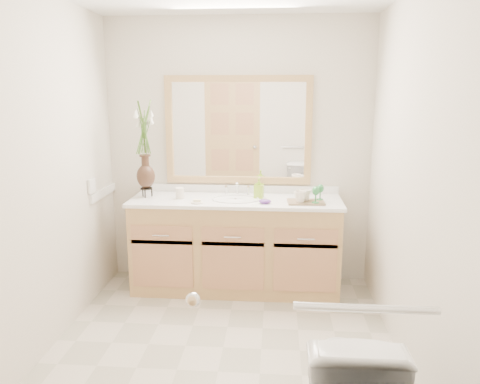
# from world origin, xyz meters

# --- Properties ---
(floor) EXTENTS (2.60, 2.60, 0.00)m
(floor) POSITION_xyz_m (0.00, 0.00, 0.00)
(floor) COLOR beige
(floor) RESTS_ON ground
(wall_back) EXTENTS (2.40, 0.02, 2.40)m
(wall_back) POSITION_xyz_m (0.00, 1.30, 1.20)
(wall_back) COLOR silver
(wall_back) RESTS_ON floor
(wall_front) EXTENTS (2.40, 0.02, 2.40)m
(wall_front) POSITION_xyz_m (0.00, -1.30, 1.20)
(wall_front) COLOR silver
(wall_front) RESTS_ON floor
(wall_left) EXTENTS (0.02, 2.60, 2.40)m
(wall_left) POSITION_xyz_m (-1.20, 0.00, 1.20)
(wall_left) COLOR silver
(wall_left) RESTS_ON floor
(wall_right) EXTENTS (0.02, 2.60, 2.40)m
(wall_right) POSITION_xyz_m (1.20, 0.00, 1.20)
(wall_right) COLOR silver
(wall_right) RESTS_ON floor
(vanity) EXTENTS (1.80, 0.55, 0.80)m
(vanity) POSITION_xyz_m (0.00, 1.01, 0.40)
(vanity) COLOR tan
(vanity) RESTS_ON floor
(counter) EXTENTS (1.84, 0.57, 0.03)m
(counter) POSITION_xyz_m (0.00, 1.01, 0.82)
(counter) COLOR white
(counter) RESTS_ON vanity
(sink) EXTENTS (0.38, 0.34, 0.23)m
(sink) POSITION_xyz_m (0.00, 1.00, 0.78)
(sink) COLOR white
(sink) RESTS_ON counter
(mirror) EXTENTS (1.32, 0.04, 0.97)m
(mirror) POSITION_xyz_m (0.00, 1.28, 1.41)
(mirror) COLOR white
(mirror) RESTS_ON wall_back
(switch_plate) EXTENTS (0.02, 0.12, 0.12)m
(switch_plate) POSITION_xyz_m (-1.19, 0.76, 0.98)
(switch_plate) COLOR white
(switch_plate) RESTS_ON wall_left
(door) EXTENTS (0.80, 0.03, 2.00)m
(door) POSITION_xyz_m (-0.30, -1.29, 1.00)
(door) COLOR tan
(door) RESTS_ON floor
(grab_bar) EXTENTS (0.55, 0.03, 0.03)m
(grab_bar) POSITION_xyz_m (0.70, -1.27, 0.95)
(grab_bar) COLOR silver
(grab_bar) RESTS_ON wall_front
(flower_vase) EXTENTS (0.19, 0.19, 0.78)m
(flower_vase) POSITION_xyz_m (-0.80, 1.04, 1.36)
(flower_vase) COLOR black
(flower_vase) RESTS_ON counter
(tumbler) EXTENTS (0.07, 0.07, 0.09)m
(tumbler) POSITION_xyz_m (-0.49, 1.00, 0.88)
(tumbler) COLOR silver
(tumbler) RESTS_ON counter
(soap_dish) EXTENTS (0.10, 0.10, 0.03)m
(soap_dish) POSITION_xyz_m (-0.31, 0.84, 0.84)
(soap_dish) COLOR silver
(soap_dish) RESTS_ON counter
(soap_bottle) EXTENTS (0.08, 0.08, 0.16)m
(soap_bottle) POSITION_xyz_m (0.20, 1.08, 0.91)
(soap_bottle) COLOR #93C52E
(soap_bottle) RESTS_ON counter
(purple_dish) EXTENTS (0.11, 0.09, 0.04)m
(purple_dish) POSITION_xyz_m (0.26, 0.87, 0.85)
(purple_dish) COLOR #53297D
(purple_dish) RESTS_ON counter
(tray) EXTENTS (0.32, 0.22, 0.02)m
(tray) POSITION_xyz_m (0.60, 0.92, 0.84)
(tray) COLOR olive
(tray) RESTS_ON counter
(mug_left) EXTENTS (0.11, 0.11, 0.10)m
(mug_left) POSITION_xyz_m (0.55, 0.88, 0.90)
(mug_left) COLOR silver
(mug_left) RESTS_ON tray
(mug_right) EXTENTS (0.12, 0.12, 0.10)m
(mug_right) POSITION_xyz_m (0.60, 0.95, 0.90)
(mug_right) COLOR silver
(mug_right) RESTS_ON tray
(goblet_front) EXTENTS (0.06, 0.06, 0.14)m
(goblet_front) POSITION_xyz_m (0.68, 0.86, 0.94)
(goblet_front) COLOR #2A7E3D
(goblet_front) RESTS_ON tray
(goblet_back) EXTENTS (0.06, 0.06, 0.13)m
(goblet_back) POSITION_xyz_m (0.73, 0.98, 0.94)
(goblet_back) COLOR #2A7E3D
(goblet_back) RESTS_ON tray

